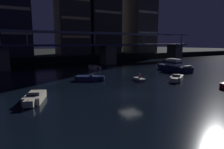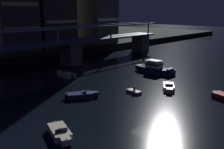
{
  "view_description": "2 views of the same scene",
  "coord_description": "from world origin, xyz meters",
  "px_view_note": "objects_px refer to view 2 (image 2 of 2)",
  "views": [
    {
      "loc": [
        -13.76,
        -19.64,
        6.53
      ],
      "look_at": [
        2.54,
        9.36,
        0.99
      ],
      "focal_mm": 31.01,
      "sensor_mm": 36.0,
      "label": 1
    },
    {
      "loc": [
        -26.29,
        -18.98,
        13.16
      ],
      "look_at": [
        5.84,
        10.99,
        2.49
      ],
      "focal_mm": 42.27,
      "sensor_mm": 36.0,
      "label": 2
    }
  ],
  "objects_px": {
    "cabin_cruiser_near_left": "(155,68)",
    "speedboat_mid_center": "(60,133)",
    "speedboat_mid_right": "(169,87)",
    "dinghy_with_paddler": "(134,91)",
    "river_bridge": "(17,54)",
    "speedboat_mid_left": "(66,75)",
    "speedboat_near_right": "(81,95)"
  },
  "relations": [
    {
      "from": "speedboat_near_right",
      "to": "dinghy_with_paddler",
      "type": "bearing_deg",
      "value": -31.12
    },
    {
      "from": "cabin_cruiser_near_left",
      "to": "speedboat_mid_right",
      "type": "height_order",
      "value": "cabin_cruiser_near_left"
    },
    {
      "from": "speedboat_near_right",
      "to": "dinghy_with_paddler",
      "type": "distance_m",
      "value": 8.68
    },
    {
      "from": "cabin_cruiser_near_left",
      "to": "speedboat_mid_right",
      "type": "relative_size",
      "value": 1.92
    },
    {
      "from": "river_bridge",
      "to": "speedboat_mid_center",
      "type": "distance_m",
      "value": 32.29
    },
    {
      "from": "river_bridge",
      "to": "speedboat_mid_center",
      "type": "relative_size",
      "value": 18.1
    },
    {
      "from": "river_bridge",
      "to": "speedboat_near_right",
      "type": "height_order",
      "value": "river_bridge"
    },
    {
      "from": "speedboat_mid_center",
      "to": "cabin_cruiser_near_left",
      "type": "bearing_deg",
      "value": 16.35
    },
    {
      "from": "speedboat_near_right",
      "to": "speedboat_mid_left",
      "type": "height_order",
      "value": "same"
    },
    {
      "from": "speedboat_mid_center",
      "to": "speedboat_mid_right",
      "type": "bearing_deg",
      "value": 1.47
    },
    {
      "from": "river_bridge",
      "to": "speedboat_mid_right",
      "type": "height_order",
      "value": "river_bridge"
    },
    {
      "from": "river_bridge",
      "to": "speedboat_mid_right",
      "type": "bearing_deg",
      "value": -67.89
    },
    {
      "from": "cabin_cruiser_near_left",
      "to": "dinghy_with_paddler",
      "type": "height_order",
      "value": "cabin_cruiser_near_left"
    },
    {
      "from": "speedboat_mid_center",
      "to": "dinghy_with_paddler",
      "type": "height_order",
      "value": "dinghy_with_paddler"
    },
    {
      "from": "river_bridge",
      "to": "speedboat_near_right",
      "type": "xyz_separation_m",
      "value": [
        -1.09,
        -21.89,
        -3.85
      ]
    },
    {
      "from": "cabin_cruiser_near_left",
      "to": "speedboat_mid_center",
      "type": "height_order",
      "value": "cabin_cruiser_near_left"
    },
    {
      "from": "speedboat_mid_center",
      "to": "river_bridge",
      "type": "bearing_deg",
      "value": 69.76
    },
    {
      "from": "speedboat_mid_right",
      "to": "dinghy_with_paddler",
      "type": "xyz_separation_m",
      "value": [
        -5.64,
        3.11,
        -0.14
      ]
    },
    {
      "from": "dinghy_with_paddler",
      "to": "cabin_cruiser_near_left",
      "type": "bearing_deg",
      "value": 21.38
    },
    {
      "from": "speedboat_mid_center",
      "to": "dinghy_with_paddler",
      "type": "bearing_deg",
      "value": 11.99
    },
    {
      "from": "speedboat_near_right",
      "to": "speedboat_mid_center",
      "type": "distance_m",
      "value": 12.92
    },
    {
      "from": "speedboat_mid_left",
      "to": "speedboat_mid_center",
      "type": "distance_m",
      "value": 26.74
    },
    {
      "from": "speedboat_mid_left",
      "to": "speedboat_near_right",
      "type": "bearing_deg",
      "value": -117.71
    },
    {
      "from": "cabin_cruiser_near_left",
      "to": "speedboat_mid_left",
      "type": "height_order",
      "value": "cabin_cruiser_near_left"
    },
    {
      "from": "river_bridge",
      "to": "speedboat_mid_left",
      "type": "bearing_deg",
      "value": -58.64
    },
    {
      "from": "speedboat_near_right",
      "to": "speedboat_mid_left",
      "type": "distance_m",
      "value": 14.36
    },
    {
      "from": "speedboat_mid_left",
      "to": "speedboat_mid_center",
      "type": "bearing_deg",
      "value": -128.58
    },
    {
      "from": "speedboat_mid_left",
      "to": "dinghy_with_paddler",
      "type": "distance_m",
      "value": 17.22
    },
    {
      "from": "speedboat_near_right",
      "to": "speedboat_mid_left",
      "type": "xyz_separation_m",
      "value": [
        6.68,
        12.72,
        0.0
      ]
    },
    {
      "from": "river_bridge",
      "to": "dinghy_with_paddler",
      "type": "distance_m",
      "value": 27.42
    },
    {
      "from": "speedboat_mid_left",
      "to": "dinghy_with_paddler",
      "type": "height_order",
      "value": "dinghy_with_paddler"
    },
    {
      "from": "river_bridge",
      "to": "dinghy_with_paddler",
      "type": "relative_size",
      "value": 33.78
    }
  ]
}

